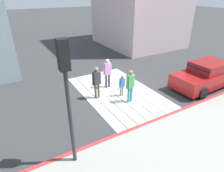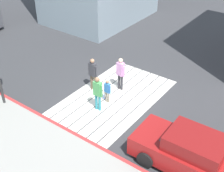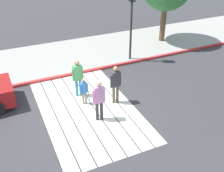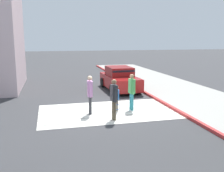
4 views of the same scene
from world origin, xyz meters
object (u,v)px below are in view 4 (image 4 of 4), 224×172
(pedestrian_adult_trailing, at_px, (132,89))
(pedestrian_child_with_racket, at_px, (117,97))
(car_parked_near_curb, at_px, (120,79))
(pedestrian_adult_side, at_px, (90,92))
(pedestrian_adult_lead, at_px, (114,96))

(pedestrian_adult_trailing, relative_size, pedestrian_child_with_racket, 1.43)
(car_parked_near_curb, xyz_separation_m, pedestrian_adult_side, (2.85, 5.13, 0.31))
(car_parked_near_curb, relative_size, pedestrian_adult_lead, 2.43)
(car_parked_near_curb, xyz_separation_m, pedestrian_adult_trailing, (0.78, 4.95, 0.31))
(car_parked_near_curb, distance_m, pedestrian_adult_trailing, 5.02)
(car_parked_near_curb, relative_size, pedestrian_child_with_racket, 3.48)
(pedestrian_adult_trailing, distance_m, pedestrian_adult_side, 2.08)
(car_parked_near_curb, xyz_separation_m, pedestrian_adult_lead, (1.99, 6.25, 0.30))
(pedestrian_adult_lead, distance_m, pedestrian_adult_trailing, 1.78)
(pedestrian_adult_lead, bearing_deg, car_parked_near_curb, -107.69)
(car_parked_near_curb, relative_size, pedestrian_adult_trailing, 2.43)
(pedestrian_adult_lead, xyz_separation_m, pedestrian_adult_trailing, (-1.22, -1.30, 0.00))
(pedestrian_adult_lead, relative_size, pedestrian_adult_side, 0.99)
(car_parked_near_curb, relative_size, pedestrian_adult_side, 2.41)
(pedestrian_adult_lead, bearing_deg, pedestrian_adult_trailing, -133.22)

